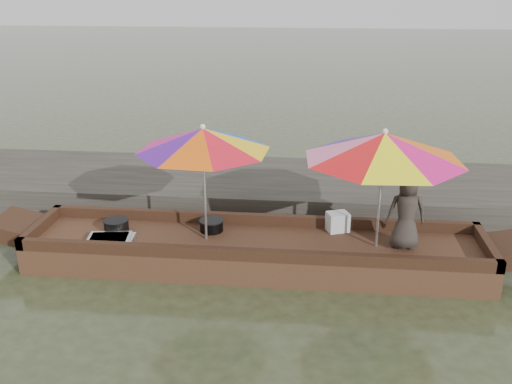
# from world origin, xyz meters

# --- Properties ---
(water) EXTENTS (80.00, 80.00, 0.00)m
(water) POSITION_xyz_m (0.00, 0.00, 0.00)
(water) COLOR #30351E
(water) RESTS_ON ground
(dock) EXTENTS (22.00, 2.20, 0.50)m
(dock) POSITION_xyz_m (0.00, 2.20, 0.25)
(dock) COLOR #2D2B26
(dock) RESTS_ON ground
(boat_hull) EXTENTS (5.97, 1.20, 0.35)m
(boat_hull) POSITION_xyz_m (0.00, 0.00, 0.17)
(boat_hull) COLOR #312015
(boat_hull) RESTS_ON water
(cooking_pot) EXTENTS (0.33, 0.33, 0.17)m
(cooking_pot) POSITION_xyz_m (-1.90, 0.09, 0.44)
(cooking_pot) COLOR black
(cooking_pot) RESTS_ON boat_hull
(tray_crayfish) EXTENTS (0.59, 0.44, 0.09)m
(tray_crayfish) POSITION_xyz_m (-1.88, -0.26, 0.39)
(tray_crayfish) COLOR silver
(tray_crayfish) RESTS_ON boat_hull
(tray_scallop) EXTENTS (0.57, 0.42, 0.06)m
(tray_scallop) POSITION_xyz_m (-1.85, -0.22, 0.38)
(tray_scallop) COLOR silver
(tray_scallop) RESTS_ON boat_hull
(charcoal_grill) EXTENTS (0.31, 0.31, 0.15)m
(charcoal_grill) POSITION_xyz_m (-0.63, 0.26, 0.42)
(charcoal_grill) COLOR black
(charcoal_grill) RESTS_ON boat_hull
(supply_bag) EXTENTS (0.34, 0.30, 0.26)m
(supply_bag) POSITION_xyz_m (1.08, 0.45, 0.48)
(supply_bag) COLOR silver
(supply_bag) RESTS_ON boat_hull
(vendor) EXTENTS (0.49, 0.33, 0.99)m
(vendor) POSITION_xyz_m (1.90, 0.02, 0.84)
(vendor) COLOR #322C26
(vendor) RESTS_ON boat_hull
(umbrella_bow) EXTENTS (2.16, 2.16, 1.55)m
(umbrella_bow) POSITION_xyz_m (-0.65, 0.00, 1.12)
(umbrella_bow) COLOR blue
(umbrella_bow) RESTS_ON boat_hull
(umbrella_stern) EXTENTS (2.53, 2.53, 1.55)m
(umbrella_stern) POSITION_xyz_m (1.56, 0.00, 1.12)
(umbrella_stern) COLOR #FF630C
(umbrella_stern) RESTS_ON boat_hull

